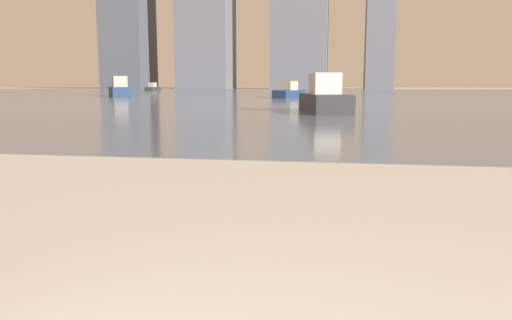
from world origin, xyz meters
TOP-DOWN VIEW (x-y plane):
  - harbor_water at (0.00, 62.00)m, footprint 180.00×110.00m
  - harbor_boat_0 at (-0.19, 19.18)m, footprint 2.21×4.09m
  - harbor_boat_1 at (-3.61, 38.77)m, footprint 2.33×3.58m
  - harbor_boat_2 at (-28.93, 74.97)m, footprint 1.37×3.53m
  - harbor_boat_3 at (-18.60, 41.15)m, footprint 3.70×4.78m

SIDE VIEW (x-z plane):
  - harbor_water at x=0.00m, z-range 0.00..0.01m
  - harbor_boat_1 at x=-3.61m, z-range -0.18..1.09m
  - harbor_boat_2 at x=-28.93m, z-range -0.18..1.12m
  - harbor_boat_0 at x=-0.19m, z-range -0.21..1.25m
  - harbor_boat_3 at x=-18.60m, z-range -0.25..1.48m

